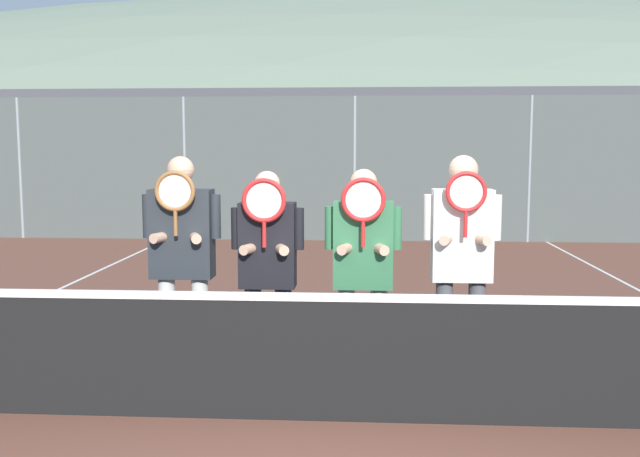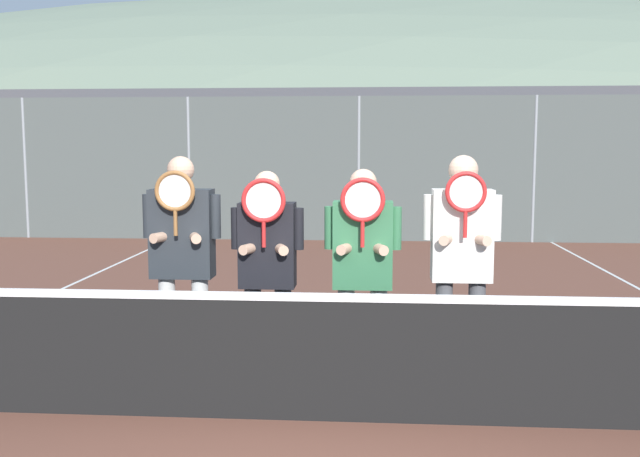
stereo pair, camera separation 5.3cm
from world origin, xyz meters
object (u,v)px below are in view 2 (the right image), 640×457
Objects in this scene: player_rightmost at (462,253)px; car_center at (488,192)px; car_left_of_center at (279,189)px; player_center_left at (267,263)px; player_leftmost at (182,251)px; car_far_left at (71,188)px; player_center_right at (363,262)px.

car_center is at bearing 79.94° from player_rightmost.
player_rightmost reaches higher than car_left_of_center.
player_leftmost is at bearing 173.82° from player_center_left.
player_leftmost reaches higher than car_center.
car_center is (3.43, 11.07, -0.13)m from player_center_left.
player_rightmost is 0.43× the size of car_far_left.
car_left_of_center reaches higher than car_center.
player_center_right is at bearing -173.60° from player_rightmost.
car_left_of_center is (4.96, 0.25, -0.02)m from car_far_left.
car_left_of_center is (-2.14, 11.43, -0.13)m from player_center_right.
player_rightmost reaches higher than player_center_left.
player_rightmost is at bearing 2.28° from player_center_left.
car_center reaches higher than player_center_left.
player_center_left is at bearing -177.72° from player_rightmost.
car_far_left is (-5.69, 11.07, -0.17)m from player_leftmost.
player_leftmost is 1.42m from player_center_right.
car_left_of_center is at bearing 97.04° from player_center_left.
car_far_left is at bearing 117.18° from player_leftmost.
car_left_of_center is at bearing 104.28° from player_rightmost.
car_far_left is (-7.10, 11.17, -0.11)m from player_center_right.
car_left_of_center is 1.05× the size of car_center.
car_far_left is at bearing 125.30° from player_rightmost.
car_center is at bearing 76.31° from player_center_right.
player_rightmost is at bearing 6.40° from player_center_right.
player_center_right is 0.41× the size of car_left_of_center.
car_far_left is 1.06× the size of car_center.
player_rightmost is (0.75, 0.08, 0.07)m from player_center_right.
car_center is (2.70, 11.09, -0.15)m from player_center_right.
player_center_left is at bearing 178.04° from player_center_right.
car_left_of_center is at bearing 93.65° from player_leftmost.
player_leftmost is at bearing -86.35° from car_left_of_center.
player_leftmost is 1.05× the size of player_center_right.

